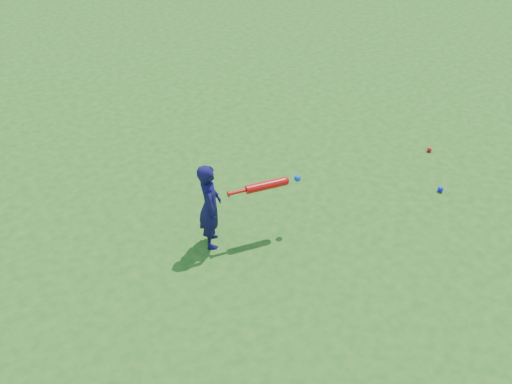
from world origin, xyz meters
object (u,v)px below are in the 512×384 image
ground_ball_red (429,150)px  bat_swing (269,185)px  child (210,206)px  ground_ball_blue (440,189)px

ground_ball_red → bat_swing: bat_swing is taller
child → bat_swing: child is taller
child → ground_ball_blue: (2.75, -0.56, -0.45)m
ground_ball_red → ground_ball_blue: 0.90m
ground_ball_blue → child: bearing=168.5°
ground_ball_red → bat_swing: (-2.67, -0.32, 0.59)m
child → bat_swing: 0.64m
bat_swing → ground_ball_blue: bearing=-1.7°
ground_ball_blue → bat_swing: bat_swing is taller
child → bat_swing: (0.61, -0.15, 0.13)m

